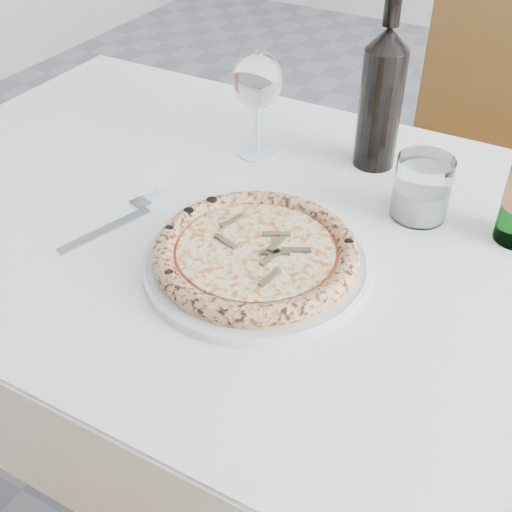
% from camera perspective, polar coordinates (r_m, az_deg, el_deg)
% --- Properties ---
extents(floor, '(5.00, 6.00, 0.02)m').
position_cam_1_polar(floor, '(1.64, 11.69, -16.98)').
color(floor, slate).
rests_on(floor, ground).
extents(dining_table, '(1.42, 0.84, 0.76)m').
position_cam_1_polar(dining_table, '(1.01, 2.77, -1.88)').
color(dining_table, brown).
rests_on(dining_table, floor).
extents(chair_far, '(0.51, 0.51, 0.93)m').
position_cam_1_polar(chair_far, '(1.70, 17.09, 8.96)').
color(chair_far, brown).
rests_on(chair_far, floor).
extents(plate, '(0.31, 0.31, 0.02)m').
position_cam_1_polar(plate, '(0.88, 0.00, -0.57)').
color(plate, silver).
rests_on(plate, dining_table).
extents(pizza, '(0.28, 0.28, 0.03)m').
position_cam_1_polar(pizza, '(0.87, -0.00, 0.32)').
color(pizza, tan).
rests_on(pizza, plate).
extents(fork, '(0.06, 0.22, 0.00)m').
position_cam_1_polar(fork, '(0.99, -12.32, 3.04)').
color(fork, gray).
rests_on(fork, dining_table).
extents(wine_glass, '(0.08, 0.08, 0.18)m').
position_cam_1_polar(wine_glass, '(1.10, 0.14, 15.18)').
color(wine_glass, white).
rests_on(wine_glass, dining_table).
extents(tumbler, '(0.09, 0.09, 0.10)m').
position_cam_1_polar(tumbler, '(1.00, 14.48, 5.57)').
color(tumbler, white).
rests_on(tumbler, dining_table).
extents(wine_bottle, '(0.07, 0.07, 0.29)m').
position_cam_1_polar(wine_bottle, '(1.09, 11.07, 13.71)').
color(wine_bottle, black).
rests_on(wine_bottle, dining_table).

